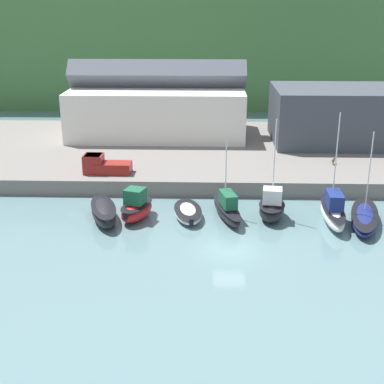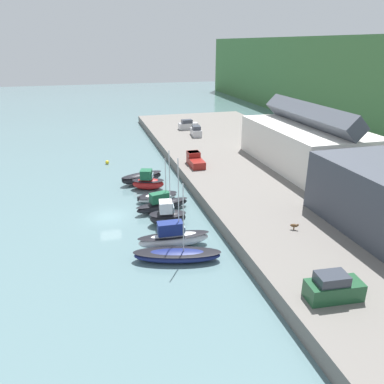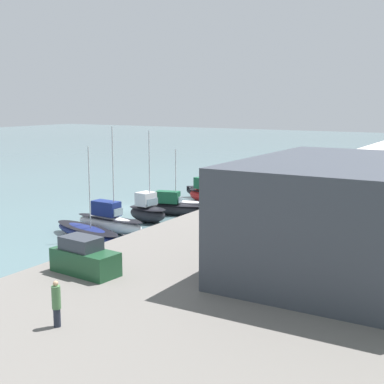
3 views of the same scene
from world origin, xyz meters
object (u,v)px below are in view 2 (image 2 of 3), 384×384
at_px(moored_boat_6, 177,255).
at_px(dog_on_quay, 294,226).
at_px(moored_boat_2, 157,197).
at_px(parked_car_1, 188,125).
at_px(pickup_truck_0, 195,160).
at_px(mooring_buoy_0, 107,162).
at_px(moored_boat_3, 162,204).
at_px(moored_boat_0, 142,178).
at_px(moored_boat_5, 173,237).
at_px(parked_car_3, 333,288).
at_px(parked_car_0, 196,131).
at_px(moored_boat_4, 167,216).
at_px(moored_boat_1, 148,182).

height_order(moored_boat_6, dog_on_quay, moored_boat_6).
distance_m(moored_boat_2, moored_boat_6, 15.17).
relative_size(parked_car_1, dog_on_quay, 4.96).
distance_m(pickup_truck_0, dog_on_quay, 24.22).
relative_size(moored_boat_6, mooring_buoy_0, 13.76).
bearing_deg(moored_boat_2, moored_boat_3, -8.91).
relative_size(moored_boat_0, pickup_truck_0, 1.42).
height_order(moored_boat_2, pickup_truck_0, pickup_truck_0).
bearing_deg(pickup_truck_0, mooring_buoy_0, 145.60).
bearing_deg(mooring_buoy_0, pickup_truck_0, 54.48).
bearing_deg(parked_car_1, moored_boat_5, -17.20).
distance_m(moored_boat_6, mooring_buoy_0, 33.65).
bearing_deg(dog_on_quay, parked_car_3, 12.80).
bearing_deg(pickup_truck_0, moored_boat_0, -168.58).
xyz_separation_m(parked_car_0, parked_car_3, (53.77, -4.85, 0.00)).
relative_size(moored_boat_6, dog_on_quay, 10.29).
bearing_deg(moored_boat_6, dog_on_quay, 105.12).
height_order(moored_boat_4, mooring_buoy_0, moored_boat_4).
distance_m(moored_boat_4, parked_car_3, 20.51).
relative_size(moored_boat_1, mooring_buoy_0, 7.83).
xyz_separation_m(parked_car_0, parked_car_1, (-6.63, 0.02, 0.00)).
xyz_separation_m(moored_boat_2, moored_boat_3, (3.43, -0.01, 0.41)).
bearing_deg(moored_boat_6, moored_boat_2, -168.48).
height_order(moored_boat_0, moored_boat_4, moored_boat_4).
distance_m(moored_boat_5, parked_car_1, 49.12).
bearing_deg(moored_boat_2, mooring_buoy_0, -172.23).
relative_size(moored_boat_3, pickup_truck_0, 1.50).
bearing_deg(parked_car_1, moored_boat_0, -28.32).
bearing_deg(pickup_truck_0, moored_boat_4, -114.90).
xyz_separation_m(moored_boat_5, dog_on_quay, (2.62, 12.19, 0.99)).
relative_size(parked_car_0, parked_car_3, 1.01).
bearing_deg(mooring_buoy_0, moored_boat_5, 8.80).
bearing_deg(mooring_buoy_0, moored_boat_3, 13.96).
bearing_deg(pickup_truck_0, dog_on_quay, -79.81).
bearing_deg(mooring_buoy_0, dog_on_quay, 26.98).
xyz_separation_m(moored_boat_0, moored_boat_4, (14.57, 0.81, 0.28)).
bearing_deg(pickup_truck_0, moored_boat_2, -130.10).
relative_size(moored_boat_1, parked_car_3, 1.15).
bearing_deg(moored_boat_6, moored_boat_3, -169.39).
distance_m(parked_car_1, parked_car_3, 60.60).
relative_size(moored_boat_0, moored_boat_5, 0.72).
xyz_separation_m(moored_boat_3, parked_car_1, (-38.00, 13.46, 1.60)).
relative_size(moored_boat_0, parked_car_1, 1.61).
xyz_separation_m(moored_boat_0, mooring_buoy_0, (-10.95, -4.43, -0.49)).
height_order(moored_boat_4, parked_car_0, moored_boat_4).
xyz_separation_m(moored_boat_4, dog_on_quay, (7.77, 11.70, 0.95)).
bearing_deg(parked_car_1, moored_boat_3, -20.03).
relative_size(moored_boat_3, moored_boat_5, 0.76).
xyz_separation_m(parked_car_1, dog_on_quay, (49.66, -1.89, -0.46)).
bearing_deg(parked_car_0, moored_boat_2, -109.27).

